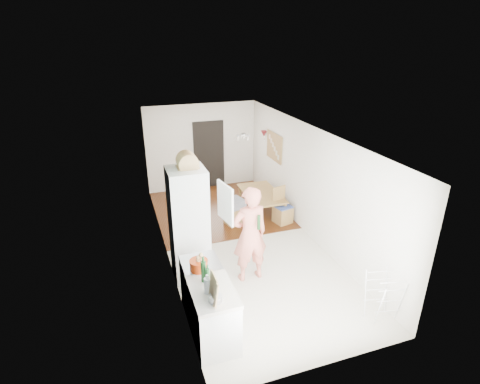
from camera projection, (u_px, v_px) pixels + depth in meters
room_shell at (241, 191)px, 7.78m from camera, size 3.20×7.00×2.50m
floor at (241, 243)px, 8.27m from camera, size 3.20×7.00×0.01m
wood_floor_overlay at (218, 209)px, 9.88m from camera, size 3.20×3.30×0.01m
sage_wall_panel at (181, 218)px, 5.33m from camera, size 0.02×3.00×1.30m
tile_splashback at (192, 281)px, 5.13m from camera, size 0.02×1.90×0.50m
doorway_recess at (209, 155)px, 10.97m from camera, size 0.90×0.04×2.00m
base_cabinet at (214, 317)px, 5.49m from camera, size 0.60×0.90×0.86m
worktop at (213, 292)px, 5.31m from camera, size 0.62×0.92×0.06m
range_cooker at (202, 287)px, 6.14m from camera, size 0.60×0.60×0.88m
cooker_top at (200, 263)px, 5.96m from camera, size 0.60×0.60×0.04m
fridge_housing at (189, 225)px, 6.79m from camera, size 0.66×0.66×2.15m
fridge_door at (225, 203)px, 6.53m from camera, size 0.14×0.56×0.70m
fridge_interior at (204, 199)px, 6.70m from camera, size 0.02×0.52×0.66m
pinboard at (274, 147)px, 9.79m from camera, size 0.03×0.90×0.70m
pinboard_frame at (274, 147)px, 9.79m from camera, size 0.00×0.94×0.74m
wall_sconce at (264, 134)px, 10.27m from camera, size 0.18×0.18×0.16m
person at (250, 226)px, 6.69m from camera, size 0.83×0.57×2.18m
dining_table at (262, 204)px, 9.64m from camera, size 0.78×1.35×0.47m
dining_chair at (283, 206)px, 9.01m from camera, size 0.46×0.46×0.90m
stool at (233, 216)px, 9.01m from camera, size 0.45×0.45×0.46m
grey_drape at (234, 203)px, 8.88m from camera, size 0.54×0.54×0.19m
drying_rack at (383, 297)px, 5.95m from camera, size 0.49×0.46×0.81m
bread_bin at (187, 162)px, 6.40m from camera, size 0.41×0.39×0.19m
red_casserole at (199, 265)px, 5.73m from camera, size 0.31×0.31×0.17m
steel_pan at (216, 298)px, 5.06m from camera, size 0.23×0.23×0.09m
held_bottle at (259, 222)px, 6.51m from camera, size 0.06×0.06×0.27m
bottle_a at (204, 272)px, 5.43m from camera, size 0.09×0.09×0.33m
bottle_b at (208, 276)px, 5.38m from camera, size 0.06×0.06×0.26m
bottle_c at (208, 286)px, 5.20m from camera, size 0.12×0.12×0.24m
pepper_mill_front at (198, 265)px, 5.70m from camera, size 0.06×0.06×0.20m
pepper_mill_back at (201, 263)px, 5.71m from camera, size 0.07×0.07×0.24m
chopping_boards at (213, 289)px, 5.01m from camera, size 0.09×0.29×0.40m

